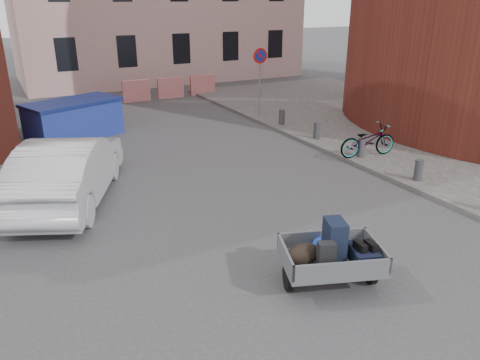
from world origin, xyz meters
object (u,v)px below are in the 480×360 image
silver_car (68,169)px  bicycle (368,141)px  trailer (331,255)px  dumpster (74,119)px

silver_car → bicycle: (8.40, -0.99, -0.19)m
trailer → bicycle: bearing=62.9°
dumpster → silver_car: bearing=-121.8°
dumpster → silver_car: silver_car is taller
trailer → bicycle: trailer is taller
trailer → silver_car: size_ratio=0.41×
trailer → silver_car: bearing=138.9°
bicycle → trailer: bearing=141.3°
trailer → dumpster: dumpster is taller
dumpster → bicycle: (7.35, -6.61, -0.06)m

